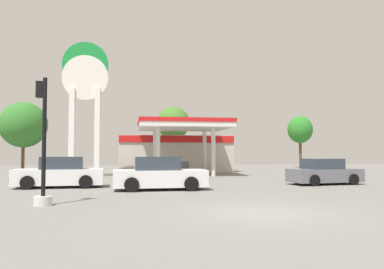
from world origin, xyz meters
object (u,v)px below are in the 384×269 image
at_px(station_pole_sign, 85,93).
at_px(tree_2, 300,130).
at_px(car_1, 60,173).
at_px(tree_0, 24,125).
at_px(traffic_signal_0, 43,162).
at_px(car_2, 159,175).
at_px(tree_1, 173,123).
at_px(car_0, 324,173).

xyz_separation_m(station_pole_sign, tree_2, (23.32, 13.00, -1.85)).
height_order(car_1, tree_0, tree_0).
bearing_deg(tree_0, traffic_signal_0, -73.93).
xyz_separation_m(station_pole_sign, traffic_signal_0, (0.56, -16.31, -4.89)).
height_order(station_pole_sign, tree_0, station_pole_sign).
xyz_separation_m(car_2, tree_2, (18.44, 24.38, 3.80)).
relative_size(station_pole_sign, traffic_signal_0, 2.36).
bearing_deg(tree_0, tree_2, 3.15).
distance_m(traffic_signal_0, tree_2, 37.24).
bearing_deg(traffic_signal_0, tree_1, 75.43).
xyz_separation_m(car_2, tree_0, (-12.28, 22.69, 3.92)).
relative_size(tree_0, tree_1, 1.00).
distance_m(station_pole_sign, car_0, 18.20).
bearing_deg(station_pole_sign, traffic_signal_0, -88.04).
relative_size(car_0, traffic_signal_0, 0.98).
distance_m(car_0, tree_0, 30.46).
bearing_deg(station_pole_sign, tree_2, 29.12).
bearing_deg(tree_2, traffic_signal_0, -127.84).
bearing_deg(tree_2, car_0, -111.65).
relative_size(tree_1, tree_2, 1.14).
distance_m(car_1, tree_2, 32.59).
bearing_deg(station_pole_sign, tree_1, 57.80).
height_order(car_0, car_2, car_2).
distance_m(station_pole_sign, tree_0, 13.62).
bearing_deg(car_1, traffic_signal_0, -84.57).
bearing_deg(tree_2, car_2, -127.11).
relative_size(station_pole_sign, car_0, 2.41).
height_order(station_pole_sign, car_1, station_pole_sign).
bearing_deg(tree_2, tree_0, -176.85).
bearing_deg(traffic_signal_0, tree_0, 106.07).
xyz_separation_m(traffic_signal_0, tree_2, (22.77, 29.31, 3.04)).
height_order(car_2, tree_2, tree_2).
xyz_separation_m(car_0, tree_1, (-6.16, 22.63, 4.47)).
bearing_deg(car_1, station_pole_sign, 89.36).
distance_m(station_pole_sign, tree_1, 15.38).
bearing_deg(tree_1, tree_2, 0.07).
height_order(car_0, tree_0, tree_0).
bearing_deg(car_0, tree_1, 105.23).
distance_m(car_1, tree_0, 22.24).
bearing_deg(car_0, car_2, -169.66).
distance_m(car_2, tree_2, 30.80).
bearing_deg(car_2, tree_2, 52.89).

